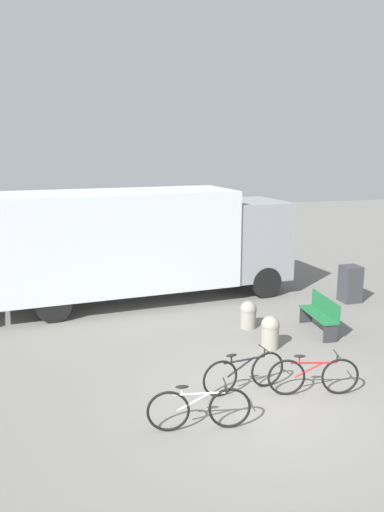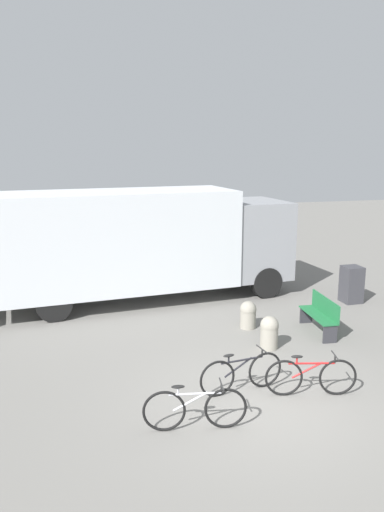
% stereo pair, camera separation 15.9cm
% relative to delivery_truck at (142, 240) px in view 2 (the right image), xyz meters
% --- Properties ---
extents(ground_plane, '(60.00, 60.00, 0.00)m').
position_rel_delivery_truck_xyz_m(ground_plane, '(1.00, -6.75, -1.82)').
color(ground_plane, slate).
extents(delivery_truck, '(9.03, 3.10, 3.29)m').
position_rel_delivery_truck_xyz_m(delivery_truck, '(0.00, 0.00, 0.00)').
color(delivery_truck, silver).
rests_on(delivery_truck, ground).
extents(park_bench, '(0.52, 1.53, 0.90)m').
position_rel_delivery_truck_xyz_m(park_bench, '(3.80, -3.84, -1.34)').
color(park_bench, '#1E6638').
rests_on(park_bench, ground).
extents(bicycle_near, '(1.69, 0.46, 0.80)m').
position_rel_delivery_truck_xyz_m(bicycle_near, '(-0.37, -7.25, -1.44)').
color(bicycle_near, black).
rests_on(bicycle_near, ground).
extents(bicycle_middle, '(1.70, 0.44, 0.80)m').
position_rel_delivery_truck_xyz_m(bicycle_middle, '(0.82, -6.23, -1.44)').
color(bicycle_middle, black).
rests_on(bicycle_middle, ground).
extents(bicycle_far, '(1.67, 0.54, 0.80)m').
position_rel_delivery_truck_xyz_m(bicycle_far, '(2.00, -6.69, -1.44)').
color(bicycle_far, black).
rests_on(bicycle_far, ground).
extents(bollard_near_bench, '(0.42, 0.42, 0.77)m').
position_rel_delivery_truck_xyz_m(bollard_near_bench, '(2.16, -4.44, -1.41)').
color(bollard_near_bench, gray).
rests_on(bollard_near_bench, ground).
extents(bollard_far_bench, '(0.42, 0.42, 0.70)m').
position_rel_delivery_truck_xyz_m(bollard_far_bench, '(2.17, -3.08, -1.45)').
color(bollard_far_bench, gray).
rests_on(bollard_far_bench, ground).
extents(utility_box, '(0.53, 0.55, 1.09)m').
position_rel_delivery_truck_xyz_m(utility_box, '(5.91, -1.84, -1.27)').
color(utility_box, '#38383D').
rests_on(utility_box, ground).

